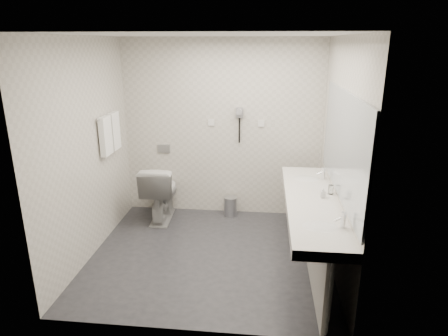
# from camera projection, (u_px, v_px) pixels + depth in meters

# --- Properties ---
(floor) EXTENTS (2.80, 2.80, 0.00)m
(floor) POSITION_uv_depth(u_px,v_px,m) (210.00, 255.00, 4.70)
(floor) COLOR #28282D
(floor) RESTS_ON ground
(ceiling) EXTENTS (2.80, 2.80, 0.00)m
(ceiling) POSITION_uv_depth(u_px,v_px,m) (208.00, 35.00, 3.93)
(ceiling) COLOR silver
(ceiling) RESTS_ON wall_back
(wall_back) EXTENTS (2.80, 0.00, 2.80)m
(wall_back) POSITION_uv_depth(u_px,v_px,m) (222.00, 129.00, 5.55)
(wall_back) COLOR beige
(wall_back) RESTS_ON floor
(wall_front) EXTENTS (2.80, 0.00, 2.80)m
(wall_front) POSITION_uv_depth(u_px,v_px,m) (186.00, 199.00, 3.09)
(wall_front) COLOR beige
(wall_front) RESTS_ON floor
(wall_left) EXTENTS (0.00, 2.60, 2.60)m
(wall_left) POSITION_uv_depth(u_px,v_px,m) (87.00, 151.00, 4.46)
(wall_left) COLOR beige
(wall_left) RESTS_ON floor
(wall_right) EXTENTS (0.00, 2.60, 2.60)m
(wall_right) POSITION_uv_depth(u_px,v_px,m) (339.00, 158.00, 4.18)
(wall_right) COLOR beige
(wall_right) RESTS_ON floor
(vanity_counter) EXTENTS (0.55, 2.20, 0.10)m
(vanity_counter) POSITION_uv_depth(u_px,v_px,m) (312.00, 203.00, 4.15)
(vanity_counter) COLOR silver
(vanity_counter) RESTS_ON floor
(vanity_panel) EXTENTS (0.03, 2.15, 0.75)m
(vanity_panel) POSITION_uv_depth(u_px,v_px,m) (312.00, 239.00, 4.28)
(vanity_panel) COLOR #9B9892
(vanity_panel) RESTS_ON floor
(vanity_post_near) EXTENTS (0.06, 0.06, 0.75)m
(vanity_post_near) POSITION_uv_depth(u_px,v_px,m) (328.00, 299.00, 3.29)
(vanity_post_near) COLOR silver
(vanity_post_near) RESTS_ON floor
(vanity_post_far) EXTENTS (0.06, 0.06, 0.75)m
(vanity_post_far) POSITION_uv_depth(u_px,v_px,m) (306.00, 203.00, 5.26)
(vanity_post_far) COLOR silver
(vanity_post_far) RESTS_ON floor
(mirror) EXTENTS (0.02, 2.20, 1.05)m
(mirror) POSITION_uv_depth(u_px,v_px,m) (343.00, 145.00, 3.93)
(mirror) COLOR #B2BCC6
(mirror) RESTS_ON wall_right
(basin_near) EXTENTS (0.40, 0.31, 0.05)m
(basin_near) POSITION_uv_depth(u_px,v_px,m) (320.00, 228.00, 3.53)
(basin_near) COLOR silver
(basin_near) RESTS_ON vanity_counter
(basin_far) EXTENTS (0.40, 0.31, 0.05)m
(basin_far) POSITION_uv_depth(u_px,v_px,m) (306.00, 180.00, 4.76)
(basin_far) COLOR silver
(basin_far) RESTS_ON vanity_counter
(faucet_near) EXTENTS (0.04, 0.04, 0.15)m
(faucet_near) POSITION_uv_depth(u_px,v_px,m) (343.00, 220.00, 3.48)
(faucet_near) COLOR silver
(faucet_near) RESTS_ON vanity_counter
(faucet_far) EXTENTS (0.04, 0.04, 0.15)m
(faucet_far) POSITION_uv_depth(u_px,v_px,m) (323.00, 173.00, 4.71)
(faucet_far) COLOR silver
(faucet_far) RESTS_ON vanity_counter
(soap_bottle_a) EXTENTS (0.06, 0.06, 0.11)m
(soap_bottle_a) POSITION_uv_depth(u_px,v_px,m) (323.00, 193.00, 4.16)
(soap_bottle_a) COLOR white
(soap_bottle_a) RESTS_ON vanity_counter
(glass_left) EXTENTS (0.07, 0.07, 0.10)m
(glass_left) POSITION_uv_depth(u_px,v_px,m) (331.00, 190.00, 4.26)
(glass_left) COLOR silver
(glass_left) RESTS_ON vanity_counter
(toilet) EXTENTS (0.49, 0.82, 0.81)m
(toilet) POSITION_uv_depth(u_px,v_px,m) (161.00, 192.00, 5.55)
(toilet) COLOR silver
(toilet) RESTS_ON floor
(flush_plate) EXTENTS (0.18, 0.02, 0.12)m
(flush_plate) POSITION_uv_depth(u_px,v_px,m) (164.00, 149.00, 5.71)
(flush_plate) COLOR #B2B5BA
(flush_plate) RESTS_ON wall_back
(pedal_bin) EXTENTS (0.22, 0.22, 0.27)m
(pedal_bin) POSITION_uv_depth(u_px,v_px,m) (231.00, 207.00, 5.73)
(pedal_bin) COLOR #B2B5BA
(pedal_bin) RESTS_ON floor
(bin_lid) EXTENTS (0.20, 0.20, 0.02)m
(bin_lid) POSITION_uv_depth(u_px,v_px,m) (231.00, 198.00, 5.68)
(bin_lid) COLOR #B2B5BA
(bin_lid) RESTS_ON pedal_bin
(towel_rail) EXTENTS (0.02, 0.62, 0.02)m
(towel_rail) POSITION_uv_depth(u_px,v_px,m) (108.00, 116.00, 4.88)
(towel_rail) COLOR silver
(towel_rail) RESTS_ON wall_left
(towel_near) EXTENTS (0.07, 0.24, 0.48)m
(towel_near) POSITION_uv_depth(u_px,v_px,m) (106.00, 136.00, 4.81)
(towel_near) COLOR white
(towel_near) RESTS_ON towel_rail
(towel_far) EXTENTS (0.07, 0.24, 0.48)m
(towel_far) POSITION_uv_depth(u_px,v_px,m) (114.00, 131.00, 5.08)
(towel_far) COLOR white
(towel_far) RESTS_ON towel_rail
(dryer_cradle) EXTENTS (0.10, 0.04, 0.14)m
(dryer_cradle) POSITION_uv_depth(u_px,v_px,m) (240.00, 113.00, 5.42)
(dryer_cradle) COLOR gray
(dryer_cradle) RESTS_ON wall_back
(dryer_barrel) EXTENTS (0.08, 0.14, 0.08)m
(dryer_barrel) POSITION_uv_depth(u_px,v_px,m) (239.00, 111.00, 5.34)
(dryer_barrel) COLOR gray
(dryer_barrel) RESTS_ON dryer_cradle
(dryer_cord) EXTENTS (0.02, 0.02, 0.35)m
(dryer_cord) POSITION_uv_depth(u_px,v_px,m) (239.00, 131.00, 5.48)
(dryer_cord) COLOR black
(dryer_cord) RESTS_ON dryer_cradle
(switch_plate_a) EXTENTS (0.09, 0.02, 0.09)m
(switch_plate_a) POSITION_uv_depth(u_px,v_px,m) (211.00, 122.00, 5.52)
(switch_plate_a) COLOR silver
(switch_plate_a) RESTS_ON wall_back
(switch_plate_b) EXTENTS (0.09, 0.02, 0.09)m
(switch_plate_b) POSITION_uv_depth(u_px,v_px,m) (261.00, 123.00, 5.45)
(switch_plate_b) COLOR silver
(switch_plate_b) RESTS_ON wall_back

